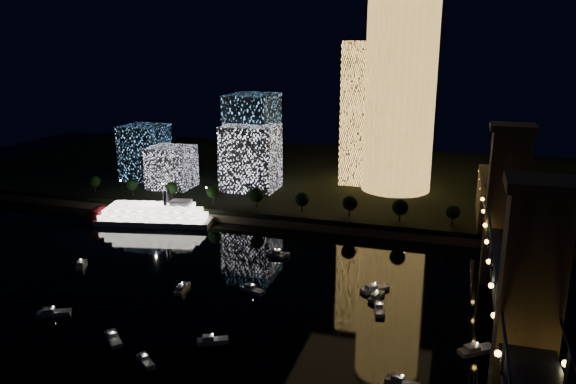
% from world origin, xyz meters
% --- Properties ---
extents(ground, '(520.00, 520.00, 0.00)m').
position_xyz_m(ground, '(0.00, 0.00, 0.00)').
color(ground, black).
rests_on(ground, ground).
extents(far_bank, '(420.00, 160.00, 5.00)m').
position_xyz_m(far_bank, '(0.00, 160.00, 2.50)').
color(far_bank, black).
rests_on(far_bank, ground).
extents(seawall, '(420.00, 6.00, 3.00)m').
position_xyz_m(seawall, '(0.00, 82.00, 1.50)').
color(seawall, '#6B5E4C').
rests_on(seawall, ground).
extents(tower_cylindrical, '(34.00, 34.00, 89.71)m').
position_xyz_m(tower_cylindrical, '(22.67, 136.30, 49.98)').
color(tower_cylindrical, '#FEBA51').
rests_on(tower_cylindrical, far_bank).
extents(tower_rectangular, '(21.51, 21.51, 68.43)m').
position_xyz_m(tower_rectangular, '(5.76, 146.41, 39.22)').
color(tower_rectangular, '#FEBA51').
rests_on(tower_rectangular, far_bank).
extents(midrise_blocks, '(81.26, 48.39, 43.22)m').
position_xyz_m(midrise_blocks, '(-61.09, 123.80, 22.08)').
color(midrise_blocks, silver).
rests_on(midrise_blocks, far_bank).
extents(truss_bridge, '(13.00, 266.00, 50.00)m').
position_xyz_m(truss_bridge, '(65.00, 3.72, 16.25)').
color(truss_bridge, navy).
rests_on(truss_bridge, ground).
extents(riverboat, '(52.24, 20.30, 15.44)m').
position_xyz_m(riverboat, '(-70.34, 67.86, 3.96)').
color(riverboat, silver).
rests_on(riverboat, ground).
extents(motorboats, '(133.99, 79.65, 2.78)m').
position_xyz_m(motorboats, '(-1.24, 11.04, 0.81)').
color(motorboats, silver).
rests_on(motorboats, ground).
extents(esplanade_trees, '(165.58, 6.42, 8.71)m').
position_xyz_m(esplanade_trees, '(-24.41, 88.00, 10.47)').
color(esplanade_trees, black).
rests_on(esplanade_trees, far_bank).
extents(street_lamps, '(132.70, 0.70, 5.65)m').
position_xyz_m(street_lamps, '(-34.00, 94.00, 9.02)').
color(street_lamps, black).
rests_on(street_lamps, far_bank).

